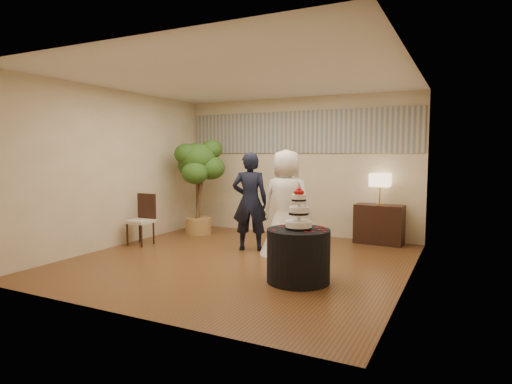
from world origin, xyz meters
The scene contains 15 objects.
floor centered at (0.00, 0.00, 0.00)m, with size 5.00×5.00×0.00m, color brown.
ceiling centered at (0.00, 0.00, 2.80)m, with size 5.00×5.00×0.00m, color white.
wall_back centered at (0.00, 2.50, 1.40)m, with size 5.00×0.06×2.80m, color beige.
wall_front centered at (0.00, -2.50, 1.40)m, with size 5.00×0.06×2.80m, color beige.
wall_left centered at (-2.50, 0.00, 1.40)m, with size 0.06×5.00×2.80m, color beige.
wall_right centered at (2.50, 0.00, 1.40)m, with size 0.06×5.00×2.80m, color beige.
mural_border centered at (0.00, 2.48, 2.10)m, with size 4.90×0.02×0.85m, color gray.
groom centered at (-0.19, 0.75, 0.85)m, with size 0.62×0.41×1.69m, color black.
bride centered at (0.48, 0.76, 0.87)m, with size 0.89×0.89×1.73m, color white.
cake_table centered at (1.22, -0.61, 0.35)m, with size 0.82×0.82×0.69m, color black.
wedding_cake centered at (1.22, -0.61, 0.96)m, with size 0.35×0.35×0.54m, color white, non-canonical shape.
console centered at (1.72, 2.26, 0.36)m, with size 0.87×0.39×0.73m, color black.
table_lamp centered at (1.72, 2.26, 1.02)m, with size 0.35×0.35×0.58m, color beige, non-canonical shape.
ficus_tree centered at (-1.83, 1.58, 0.99)m, with size 0.95×0.95×1.99m, color #2E581B, non-canonical shape.
side_chair centered at (-2.17, 0.21, 0.46)m, with size 0.43×0.45×0.93m, color black, non-canonical shape.
Camera 1 is at (3.16, -5.74, 1.68)m, focal length 30.00 mm.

